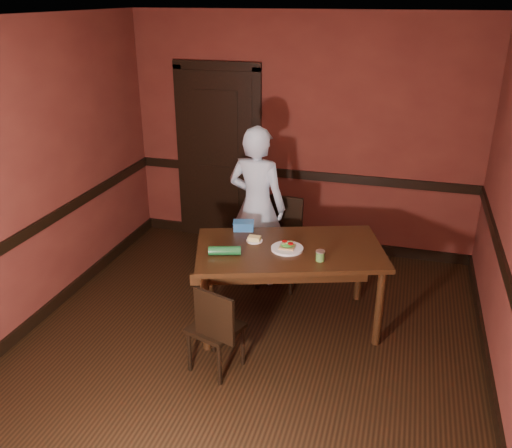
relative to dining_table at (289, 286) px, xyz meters
The scene contains 21 objects.
floor 0.72m from the dining_table, 114.98° to the right, with size 4.00×4.50×0.01m, color black.
ceiling 2.39m from the dining_table, 114.98° to the right, with size 4.00×4.50×0.01m, color silver.
wall_back 1.97m from the dining_table, 98.53° to the left, with size 4.00×0.02×2.70m, color #5C231B.
wall_front 2.97m from the dining_table, 95.21° to the right, with size 4.00×0.02×2.70m, color #5C231B.
wall_left 2.51m from the dining_table, 166.34° to the right, with size 0.02×4.50×2.70m, color #5C231B.
dado_back 1.78m from the dining_table, 98.60° to the left, with size 4.00×0.03×0.10m, color black.
dado_left 2.36m from the dining_table, 166.26° to the right, with size 0.03×4.50×0.10m, color black.
dado_right 1.89m from the dining_table, 17.58° to the right, with size 0.03×4.50×0.10m, color black.
baseboard_back 1.74m from the dining_table, 98.60° to the left, with size 4.00×0.03×0.12m, color black.
baseboard_left 2.33m from the dining_table, 166.26° to the right, with size 0.03×4.50×0.12m, color black.
baseboard_right 1.84m from the dining_table, 17.58° to the right, with size 0.03×4.50×0.12m, color black.
door 2.20m from the dining_table, 126.96° to the left, with size 1.05×0.07×2.20m.
dining_table is the anchor object (origin of this frame).
chair_far 0.74m from the dining_table, 110.24° to the left, with size 0.43×0.43×0.92m, color black, non-canonical shape.
chair_near 0.92m from the dining_table, 116.88° to the right, with size 0.37×0.37×0.79m, color black, non-canonical shape.
person 1.00m from the dining_table, 124.95° to the left, with size 0.61×0.40×1.68m, color silver.
sandwich_plate 0.41m from the dining_table, 107.32° to the right, with size 0.28×0.28×0.07m.
sauce_jar 0.56m from the dining_table, 30.47° to the right, with size 0.08×0.08×0.09m.
cheese_saucer 0.53m from the dining_table, behind, with size 0.15×0.15×0.05m.
food_tub 0.72m from the dining_table, 152.49° to the left, with size 0.23×0.18×0.08m.
wrapped_veg 0.72m from the dining_table, 150.05° to the right, with size 0.08×0.08×0.28m, color #165625.
Camera 1 is at (1.16, -3.70, 2.85)m, focal length 38.00 mm.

